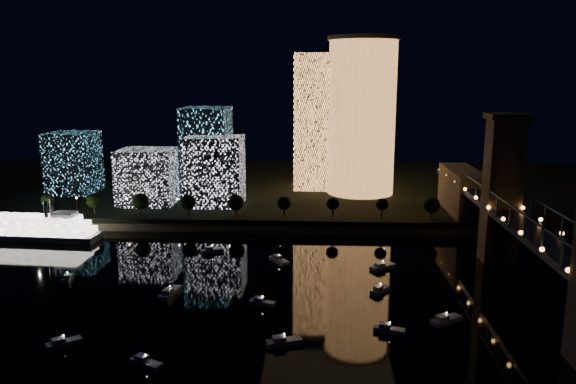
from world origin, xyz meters
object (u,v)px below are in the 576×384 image
at_px(tower_cylindrical, 362,116).
at_px(riverboat, 30,229).
at_px(tower_rectangular, 315,122).
at_px(truss_bridge, 557,259).

relative_size(tower_cylindrical, riverboat, 1.40).
bearing_deg(tower_rectangular, tower_cylindrical, -28.63).
distance_m(tower_cylindrical, truss_bridge, 141.73).
height_order(tower_cylindrical, tower_rectangular, tower_cylindrical).
relative_size(tower_rectangular, truss_bridge, 0.25).
xyz_separation_m(truss_bridge, riverboat, (-172.00, 62.86, -12.15)).
xyz_separation_m(tower_cylindrical, riverboat, (-131.54, -70.39, -38.53)).
distance_m(tower_cylindrical, tower_rectangular, 25.85).
bearing_deg(tower_cylindrical, tower_rectangular, 151.37).
bearing_deg(tower_cylindrical, truss_bridge, -73.11).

